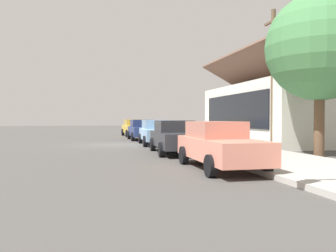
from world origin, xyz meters
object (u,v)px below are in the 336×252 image
(car_skyblue, at_px, (157,132))
(traffic_light_main, at_px, (296,27))
(car_coral, at_px, (219,144))
(fire_hydrant_red, at_px, (199,141))
(car_mustard, at_px, (134,128))
(car_charcoal, at_px, (175,136))
(utility_pole_wooden, at_px, (273,77))
(shade_tree, at_px, (320,47))
(car_navy, at_px, (142,129))

(car_skyblue, relative_size, traffic_light_main, 0.93)
(car_coral, height_order, fire_hydrant_red, car_coral)
(traffic_light_main, relative_size, fire_hydrant_red, 7.32)
(car_skyblue, relative_size, car_coral, 1.01)
(car_mustard, xyz_separation_m, car_coral, (22.16, 0.01, -0.00))
(car_charcoal, bearing_deg, car_mustard, -177.62)
(car_skyblue, relative_size, fire_hydrant_red, 6.83)
(car_charcoal, relative_size, utility_pole_wooden, 0.66)
(shade_tree, relative_size, utility_pole_wooden, 0.96)
(car_coral, relative_size, fire_hydrant_red, 6.75)
(traffic_light_main, xyz_separation_m, utility_pole_wooden, (-10.88, 5.66, 0.44))
(car_coral, distance_m, fire_hydrant_red, 6.59)
(car_coral, height_order, traffic_light_main, traffic_light_main)
(car_coral, bearing_deg, fire_hydrant_red, 168.28)
(car_charcoal, height_order, car_coral, same)
(car_skyblue, relative_size, car_charcoal, 0.98)
(car_charcoal, distance_m, traffic_light_main, 10.65)
(car_mustard, xyz_separation_m, car_charcoal, (16.75, -0.17, 0.00))
(car_navy, height_order, traffic_light_main, traffic_light_main)
(car_navy, relative_size, car_skyblue, 0.90)
(shade_tree, height_order, utility_pole_wooden, utility_pole_wooden)
(car_mustard, height_order, shade_tree, shade_tree)
(shade_tree, xyz_separation_m, utility_pole_wooden, (-3.56, -0.23, -0.88))
(car_coral, distance_m, shade_tree, 7.30)
(car_skyblue, distance_m, car_coral, 11.00)
(shade_tree, distance_m, fire_hydrant_red, 7.25)
(car_mustard, distance_m, shade_tree, 20.89)
(car_skyblue, bearing_deg, car_coral, 2.71)
(car_mustard, bearing_deg, shade_tree, 13.62)
(car_skyblue, bearing_deg, shade_tree, 35.92)
(fire_hydrant_red, bearing_deg, traffic_light_main, -8.33)
(car_navy, height_order, car_coral, same)
(car_charcoal, distance_m, car_coral, 5.41)
(utility_pole_wooden, bearing_deg, traffic_light_main, -27.47)
(car_charcoal, bearing_deg, traffic_light_main, 2.33)
(car_skyblue, distance_m, shade_tree, 10.98)
(shade_tree, bearing_deg, car_skyblue, -146.86)
(car_charcoal, bearing_deg, utility_pole_wooden, 98.91)
(car_mustard, bearing_deg, traffic_light_main, -2.85)
(car_coral, distance_m, traffic_light_main, 5.58)
(car_skyblue, xyz_separation_m, traffic_light_main, (15.89, -0.30, 2.67))
(car_skyblue, bearing_deg, car_mustard, -177.11)
(car_coral, bearing_deg, traffic_light_main, -3.00)
(car_navy, bearing_deg, car_skyblue, 2.09)
(traffic_light_main, height_order, utility_pole_wooden, utility_pole_wooden)
(utility_pole_wooden, bearing_deg, fire_hydrant_red, -96.39)
(car_mustard, distance_m, car_charcoal, 16.75)
(utility_pole_wooden, distance_m, fire_hydrant_red, 5.29)
(car_navy, distance_m, utility_pole_wooden, 12.10)
(car_charcoal, relative_size, traffic_light_main, 0.96)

